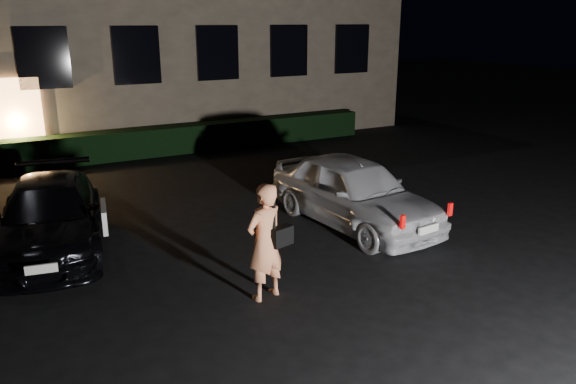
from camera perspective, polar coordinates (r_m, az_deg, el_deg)
ground at (r=8.67m, az=4.31°, el=-10.71°), size 80.00×80.00×0.00m
hedge at (r=17.81m, az=-14.15°, el=4.92°), size 15.00×0.70×0.85m
sedan at (r=11.09m, az=-23.00°, el=-2.24°), size 2.42×4.51×1.24m
hatch at (r=11.44m, az=6.68°, el=0.08°), size 2.05×4.29×1.41m
man at (r=8.31m, az=-2.33°, el=-5.07°), size 0.82×0.60×1.80m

